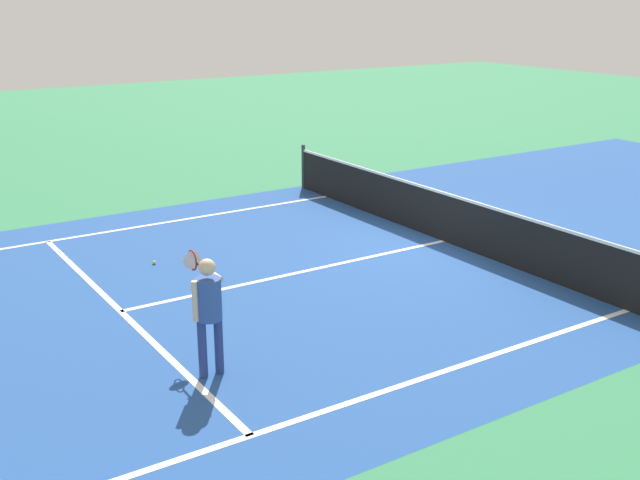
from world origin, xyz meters
name	(u,v)px	position (x,y,z in m)	size (l,w,h in m)	color
ground_plane	(444,241)	(0.00, 0.00, 0.00)	(60.00, 60.00, 0.00)	#337F51
court_surface_inbounds	(444,241)	(0.00, 0.00, 0.00)	(10.62, 24.40, 0.00)	#234C93
line_sideline_left	(72,238)	(-4.11, -5.95, 0.00)	(0.10, 11.89, 0.01)	white
line_sideline_right	(287,424)	(4.11, -5.95, 0.00)	(0.10, 11.89, 0.01)	white
line_service_near	(121,311)	(0.00, -6.40, 0.00)	(8.22, 0.10, 0.01)	white
line_center_service	(302,272)	(0.00, -3.20, 0.00)	(0.10, 6.40, 0.01)	white
net	(445,216)	(0.00, 0.00, 0.49)	(10.31, 0.09, 1.07)	#33383D
player_near	(208,304)	(2.57, -6.13, 0.94)	(1.16, 0.52, 1.53)	navy
tennis_ball_mid_court	(154,262)	(-1.76, -5.18, 0.03)	(0.07, 0.07, 0.07)	#CCE033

